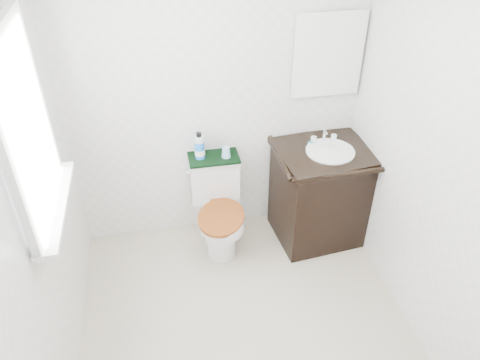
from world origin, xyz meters
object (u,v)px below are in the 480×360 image
object	(u,v)px
toilet	(218,210)
mouthwash_bottle	(199,147)
trash_bin	(216,217)
cup	(226,152)
vanity	(320,192)

from	to	relation	value
toilet	mouthwash_bottle	size ratio (longest dim) A/B	3.40
toilet	mouthwash_bottle	xyz separation A→B (m)	(-0.10, 0.13, 0.52)
toilet	trash_bin	distance (m)	0.22
mouthwash_bottle	cup	bearing A→B (deg)	-7.99
toilet	cup	distance (m)	0.48
toilet	mouthwash_bottle	bearing A→B (deg)	128.96
vanity	trash_bin	world-z (taller)	vanity
vanity	trash_bin	xyz separation A→B (m)	(-0.82, 0.20, -0.29)
toilet	trash_bin	world-z (taller)	toilet
toilet	mouthwash_bottle	distance (m)	0.54
trash_bin	mouthwash_bottle	xyz separation A→B (m)	(-0.10, -0.00, 0.70)
toilet	vanity	distance (m)	0.83
vanity	toilet	bearing A→B (deg)	175.22
toilet	mouthwash_bottle	world-z (taller)	mouthwash_bottle
vanity	mouthwash_bottle	bearing A→B (deg)	168.04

